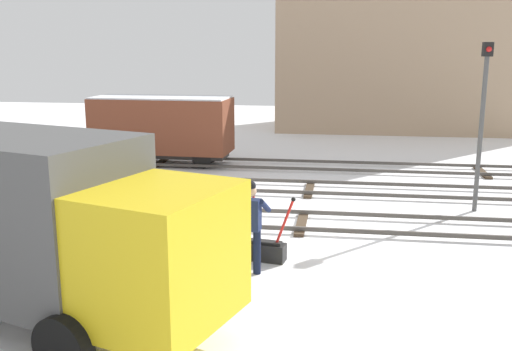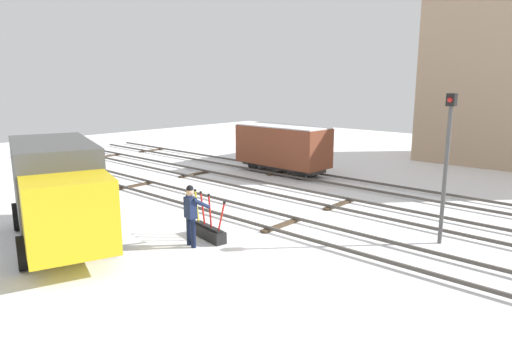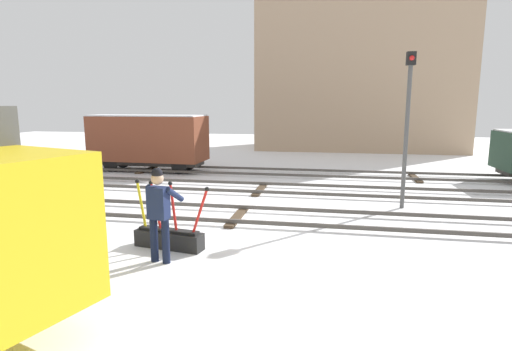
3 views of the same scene
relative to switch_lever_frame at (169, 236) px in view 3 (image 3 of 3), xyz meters
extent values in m
plane|color=white|center=(0.91, 2.48, -0.25)|extent=(60.00, 60.00, 0.00)
cube|color=#4C4742|center=(0.91, 1.76, -0.12)|extent=(44.00, 0.07, 0.10)
cube|color=#4C4742|center=(0.91, 3.20, -0.12)|extent=(44.00, 0.07, 0.10)
cube|color=#423323|center=(0.91, 2.48, -0.21)|extent=(0.24, 1.94, 0.08)
cube|color=#4C4742|center=(0.91, 5.32, -0.12)|extent=(44.00, 0.07, 0.10)
cube|color=#4C4742|center=(0.91, 6.76, -0.12)|extent=(44.00, 0.07, 0.10)
cube|color=#423323|center=(-7.89, 6.04, -0.21)|extent=(0.24, 1.94, 0.08)
cube|color=#423323|center=(0.91, 6.04, -0.21)|extent=(0.24, 1.94, 0.08)
cube|color=#4C4742|center=(0.91, 8.75, -0.12)|extent=(44.00, 0.07, 0.10)
cube|color=#4C4742|center=(0.91, 10.19, -0.12)|extent=(44.00, 0.07, 0.10)
cube|color=#423323|center=(-4.95, 9.47, -0.21)|extent=(0.24, 1.94, 0.08)
cube|color=#423323|center=(6.78, 9.47, -0.21)|extent=(0.24, 1.94, 0.08)
cube|color=black|center=(0.00, 0.00, -0.07)|extent=(1.56, 0.61, 0.36)
cube|color=black|center=(0.00, 0.00, 0.14)|extent=(1.38, 0.43, 0.06)
cylinder|color=yellow|center=(-0.64, 0.11, 0.63)|extent=(0.23, 0.09, 1.05)
sphere|color=black|center=(-0.73, 0.12, 1.15)|extent=(0.09, 0.09, 0.09)
cylinder|color=red|center=(-0.29, 0.05, 0.62)|extent=(0.26, 0.10, 1.04)
sphere|color=black|center=(-0.39, 0.07, 1.14)|extent=(0.09, 0.09, 0.09)
cylinder|color=red|center=(0.13, -0.02, 0.63)|extent=(0.18, 0.08, 1.05)
sphere|color=black|center=(0.08, -0.01, 1.15)|extent=(0.09, 0.09, 0.09)
cylinder|color=red|center=(0.74, -0.13, 0.60)|extent=(0.41, 0.12, 1.01)
sphere|color=black|center=(0.91, -0.16, 1.10)|extent=(0.09, 0.09, 0.09)
cylinder|color=#111831|center=(0.02, -0.77, 0.19)|extent=(0.15, 0.15, 0.87)
cylinder|color=#111831|center=(0.27, -0.81, 0.19)|extent=(0.15, 0.15, 0.87)
cube|color=#192347|center=(0.14, -0.79, 0.93)|extent=(0.41, 0.30, 0.62)
sphere|color=tan|center=(0.14, -0.79, 1.40)|extent=(0.24, 0.24, 0.24)
sphere|color=black|center=(0.14, -0.79, 1.50)|extent=(0.21, 0.21, 0.21)
cylinder|color=#192347|center=(-0.02, -0.51, 1.07)|extent=(0.20, 0.56, 0.41)
cylinder|color=#192347|center=(0.39, -0.58, 1.06)|extent=(0.20, 0.57, 0.39)
cube|color=black|center=(0.17, -4.25, 1.58)|extent=(0.59, 1.71, 0.76)
cylinder|color=black|center=(-1.03, -2.68, 0.20)|extent=(0.93, 0.52, 0.90)
cylinder|color=#4C4C4C|center=(5.45, 4.44, 1.79)|extent=(0.12, 0.12, 4.09)
cube|color=black|center=(5.45, 4.44, 4.02)|extent=(0.24, 0.24, 0.36)
sphere|color=red|center=(5.45, 4.31, 4.02)|extent=(0.14, 0.14, 0.14)
cube|color=tan|center=(5.06, 20.91, 4.69)|extent=(13.18, 5.63, 9.88)
cube|color=#2D2B28|center=(-4.80, 9.47, 0.15)|extent=(4.90, 1.34, 0.20)
cube|color=brown|center=(-4.80, 9.47, 1.24)|extent=(5.18, 2.13, 1.98)
cube|color=silver|center=(-4.80, 9.47, 2.26)|extent=(5.08, 2.04, 0.06)
cylinder|color=black|center=(-6.48, 8.99, 0.10)|extent=(0.70, 0.12, 0.70)
cylinder|color=black|center=(-6.44, 10.06, 0.10)|extent=(0.70, 0.12, 0.70)
cylinder|color=black|center=(-3.15, 8.88, 0.10)|extent=(0.70, 0.12, 0.70)
cylinder|color=black|center=(-3.12, 9.95, 0.10)|extent=(0.70, 0.12, 0.70)
ellipsoid|color=#514C47|center=(2.53, 22.94, 9.99)|extent=(0.18, 0.28, 0.11)
camera|label=1|loc=(1.79, -11.34, 4.05)|focal=40.74mm
camera|label=2|loc=(10.11, -8.83, 4.50)|focal=31.73mm
camera|label=3|loc=(3.32, -7.86, 2.78)|focal=28.71mm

